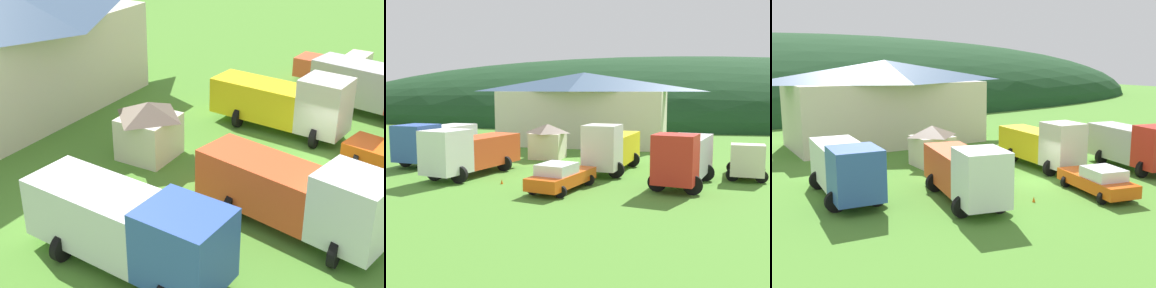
% 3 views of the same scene
% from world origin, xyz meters
% --- Properties ---
extents(ground_plane, '(200.00, 200.00, 0.00)m').
position_xyz_m(ground_plane, '(0.00, 0.00, 0.00)').
color(ground_plane, '#4C842D').
extents(forested_hill_backdrop, '(149.00, 60.00, 24.20)m').
position_xyz_m(forested_hill_backdrop, '(0.00, 61.99, 0.00)').
color(forested_hill_backdrop, '#193D1E').
rests_on(forested_hill_backdrop, ground).
extents(depot_building, '(18.20, 8.77, 7.64)m').
position_xyz_m(depot_building, '(-2.87, 17.88, 3.94)').
color(depot_building, beige).
rests_on(depot_building, ground).
extents(play_shed_cream, '(2.89, 2.73, 2.96)m').
position_xyz_m(play_shed_cream, '(-3.49, 7.54, 1.52)').
color(play_shed_cream, beige).
rests_on(play_shed_cream, ground).
extents(box_truck_blue, '(3.61, 8.15, 3.24)m').
position_xyz_m(box_truck_blue, '(-11.36, 2.94, 1.79)').
color(box_truck_blue, '#3356AD').
rests_on(box_truck_blue, ground).
extents(heavy_rig_white, '(4.05, 8.28, 3.33)m').
position_xyz_m(heavy_rig_white, '(-6.09, -1.32, 1.73)').
color(heavy_rig_white, white).
rests_on(heavy_rig_white, ground).
extents(flatbed_truck_yellow, '(3.47, 7.95, 3.53)m').
position_xyz_m(flatbed_truck_yellow, '(2.92, 2.74, 1.76)').
color(flatbed_truck_yellow, silver).
rests_on(flatbed_truck_yellow, ground).
extents(crane_truck_red, '(3.87, 7.31, 3.36)m').
position_xyz_m(crane_truck_red, '(8.05, -0.86, 1.80)').
color(crane_truck_red, red).
rests_on(crane_truck_red, ground).
extents(light_truck_cream, '(2.76, 4.99, 2.42)m').
position_xyz_m(light_truck_cream, '(12.05, 2.70, 1.19)').
color(light_truck_cream, beige).
rests_on(light_truck_cream, ground).
extents(service_pickup_orange, '(3.14, 5.62, 1.66)m').
position_xyz_m(service_pickup_orange, '(1.19, -4.01, 0.83)').
color(service_pickup_orange, '#E75512').
rests_on(service_pickup_orange, ground).
extents(traffic_cone_near_pickup, '(0.36, 0.36, 0.62)m').
position_xyz_m(traffic_cone_near_pickup, '(-2.90, -3.25, 0.00)').
color(traffic_cone_near_pickup, orange).
rests_on(traffic_cone_near_pickup, ground).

